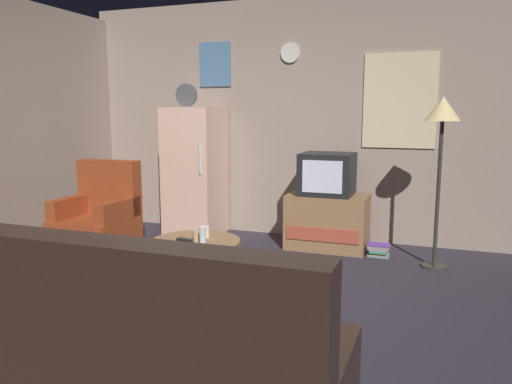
# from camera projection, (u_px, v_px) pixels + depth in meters

# --- Properties ---
(ground_plane) EXTENTS (12.00, 12.00, 0.00)m
(ground_plane) POSITION_uv_depth(u_px,v_px,m) (202.00, 308.00, 3.77)
(ground_plane) COLOR #2D2833
(wall_with_art) EXTENTS (5.20, 0.12, 2.72)m
(wall_with_art) POSITION_uv_depth(u_px,v_px,m) (295.00, 119.00, 5.82)
(wall_with_art) COLOR gray
(wall_with_art) RESTS_ON ground_plane
(fridge) EXTENTS (0.60, 0.62, 1.77)m
(fridge) POSITION_uv_depth(u_px,v_px,m) (195.00, 171.00, 5.94)
(fridge) COLOR beige
(fridge) RESTS_ON ground_plane
(tv_stand) EXTENTS (0.84, 0.53, 0.58)m
(tv_stand) POSITION_uv_depth(u_px,v_px,m) (327.00, 221.00, 5.38)
(tv_stand) COLOR #8E6642
(tv_stand) RESTS_ON ground_plane
(crt_tv) EXTENTS (0.54, 0.51, 0.44)m
(crt_tv) POSITION_uv_depth(u_px,v_px,m) (327.00, 174.00, 5.30)
(crt_tv) COLOR black
(crt_tv) RESTS_ON tv_stand
(standing_lamp) EXTENTS (0.32, 0.32, 1.59)m
(standing_lamp) POSITION_uv_depth(u_px,v_px,m) (442.00, 122.00, 4.54)
(standing_lamp) COLOR #332D28
(standing_lamp) RESTS_ON ground_plane
(coffee_table) EXTENTS (0.72, 0.72, 0.44)m
(coffee_table) POSITION_uv_depth(u_px,v_px,m) (196.00, 267.00, 4.04)
(coffee_table) COLOR #8E6642
(coffee_table) RESTS_ON ground_plane
(wine_glass) EXTENTS (0.05, 0.05, 0.15)m
(wine_glass) POSITION_uv_depth(u_px,v_px,m) (203.00, 237.00, 3.81)
(wine_glass) COLOR silver
(wine_glass) RESTS_ON coffee_table
(mug_ceramic_white) EXTENTS (0.08, 0.08, 0.09)m
(mug_ceramic_white) POSITION_uv_depth(u_px,v_px,m) (205.00, 232.00, 4.09)
(mug_ceramic_white) COLOR silver
(mug_ceramic_white) RESTS_ON coffee_table
(mug_ceramic_tan) EXTENTS (0.08, 0.08, 0.09)m
(mug_ceramic_tan) POSITION_uv_depth(u_px,v_px,m) (197.00, 236.00, 3.95)
(mug_ceramic_tan) COLOR tan
(mug_ceramic_tan) RESTS_ON coffee_table
(remote_control) EXTENTS (0.16, 0.07, 0.02)m
(remote_control) POSITION_uv_depth(u_px,v_px,m) (185.00, 240.00, 3.97)
(remote_control) COLOR black
(remote_control) RESTS_ON coffee_table
(armchair) EXTENTS (0.68, 0.68, 0.96)m
(armchair) POSITION_uv_depth(u_px,v_px,m) (99.00, 223.00, 5.08)
(armchair) COLOR maroon
(armchair) RESTS_ON ground_plane
(couch) EXTENTS (1.70, 0.80, 0.92)m
(couch) POSITION_uv_depth(u_px,v_px,m) (165.00, 356.00, 2.38)
(couch) COLOR black
(couch) RESTS_ON ground_plane
(book_stack) EXTENTS (0.22, 0.18, 0.13)m
(book_stack) POSITION_uv_depth(u_px,v_px,m) (379.00, 250.00, 5.10)
(book_stack) COLOR gray
(book_stack) RESTS_ON ground_plane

